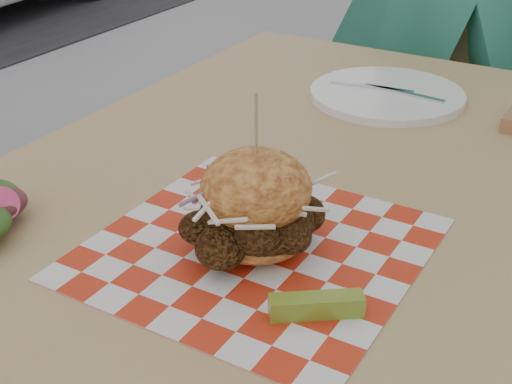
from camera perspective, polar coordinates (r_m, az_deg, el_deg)
patio_table at (r=1.04m, az=3.38°, el=-2.21°), size 0.80×1.20×0.75m
patio_chair at (r=1.87m, az=16.82°, el=6.80°), size 0.49×0.50×0.95m
paper_liner at (r=0.83m, az=-0.00°, el=-4.52°), size 0.36×0.36×0.00m
sandwich at (r=0.80m, az=-0.00°, el=-1.30°), size 0.17×0.17×0.19m
pickle_spear at (r=0.72m, az=4.85°, el=-9.04°), size 0.09×0.07×0.02m
place_setting at (r=1.28m, az=10.44°, el=7.68°), size 0.27×0.27×0.02m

